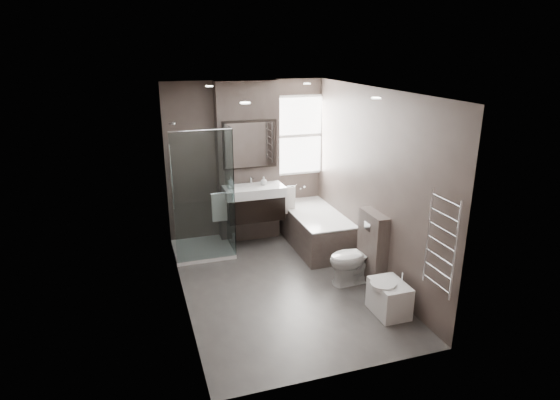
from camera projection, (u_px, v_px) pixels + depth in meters
name	position (u px, v px, depth m)	size (l,w,h in m)	color
room	(282.00, 194.00, 5.96)	(2.70, 3.90, 2.70)	#44413F
vanity_pier	(248.00, 163.00, 7.57)	(1.00, 0.25, 2.60)	#4F433E
vanity	(254.00, 202.00, 7.43)	(0.95, 0.47, 0.66)	black
mirror_cabinet	(250.00, 145.00, 7.31)	(0.86, 0.08, 0.76)	black
towel_left	(220.00, 207.00, 7.25)	(0.24, 0.06, 0.44)	silver
towel_right	(288.00, 200.00, 7.58)	(0.24, 0.06, 0.44)	silver
shower_enclosure	(209.00, 224.00, 7.22)	(0.90, 0.90, 2.00)	white
bathtub	(315.00, 227.00, 7.54)	(0.75, 1.60, 0.57)	#4F433E
window	(298.00, 136.00, 7.80)	(0.98, 0.06, 1.33)	white
toilet	(355.00, 258.00, 6.35)	(0.41, 0.71, 0.73)	white
cistern_box	(372.00, 247.00, 6.34)	(0.19, 0.55, 1.00)	#4F433E
bidet	(389.00, 297.00, 5.65)	(0.43, 0.51, 0.53)	white
towel_radiator	(441.00, 243.00, 4.94)	(0.03, 0.49, 1.10)	silver
soap_bottle_a	(231.00, 182.00, 7.24)	(0.08, 0.08, 0.18)	white
soap_bottle_b	(264.00, 181.00, 7.41)	(0.10, 0.10, 0.13)	white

